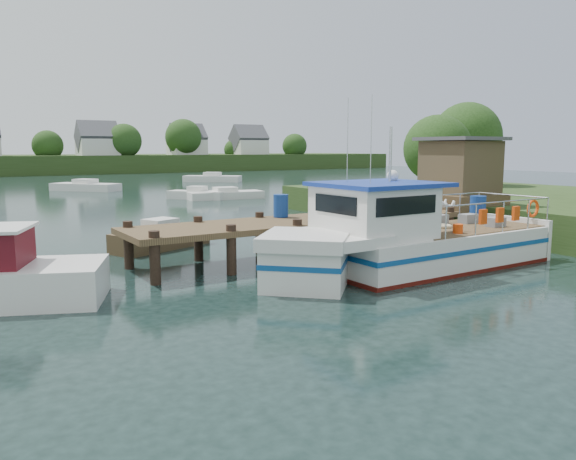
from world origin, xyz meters
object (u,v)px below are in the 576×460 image
dock (419,190)px  moored_b (197,194)px  lobster_boat (406,241)px  moored_d (86,186)px  moored_rowboat (161,238)px  moored_far (212,178)px  moored_c (225,195)px

dock → moored_b: 24.37m
dock → moored_b: bearing=89.2°
lobster_boat → moored_d: size_ratio=1.79×
moored_b → moored_d: moored_d is taller
lobster_boat → moored_rowboat: lobster_boat is taller
moored_d → lobster_boat: bearing=-98.5°
moored_rowboat → moored_far: size_ratio=0.65×
dock → moored_rowboat: size_ratio=3.79×
dock → moored_b: dock is taller
dock → moored_b: (0.33, 24.30, -1.86)m
lobster_boat → dock: bearing=39.9°
dock → moored_far: size_ratio=2.48×
lobster_boat → moored_c: (6.77, 27.16, -0.65)m
moored_b → moored_rowboat: bearing=-101.7°
dock → lobster_boat: lobster_boat is taller
moored_c → moored_b: bearing=168.9°
moored_rowboat → moored_far: moored_rowboat is taller
moored_c → moored_d: bearing=133.2°
dock → moored_rowboat: dock is taller
lobster_boat → moored_far: lobster_boat is taller
lobster_boat → moored_b: lobster_boat is taller
lobster_boat → moored_d: (-0.61, 42.12, -0.59)m
moored_rowboat → moored_b: 22.33m
moored_rowboat → moored_c: bearing=64.8°
lobster_boat → moored_b: (4.82, 28.19, -0.62)m
moored_c → moored_d: size_ratio=0.95×
dock → moored_d: bearing=97.6°
dock → lobster_boat: 6.08m
moored_b → lobster_boat: bearing=-84.4°
moored_b → moored_d: (-5.43, 13.93, 0.03)m
moored_rowboat → moored_d: moored_rowboat is taller
moored_b → moored_c: bearing=-12.7°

